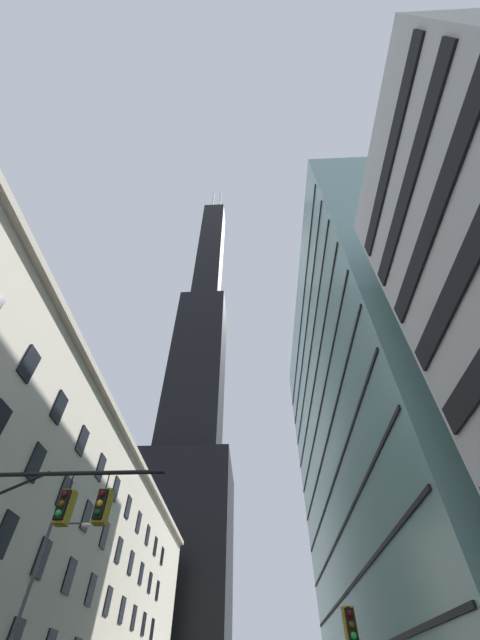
{
  "coord_description": "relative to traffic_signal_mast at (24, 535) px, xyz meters",
  "views": [
    {
      "loc": [
        3.44,
        -9.26,
        1.71
      ],
      "look_at": [
        2.5,
        13.17,
        25.66
      ],
      "focal_mm": 20.04,
      "sensor_mm": 36.0,
      "label": 1
    }
  ],
  "objects": [
    {
      "name": "traffic_signal_mast",
      "position": [
        0.0,
        0.0,
        0.0
      ],
      "size": [
        6.98,
        0.63,
        7.19
      ],
      "color": "black",
      "rests_on": "sidewalk_left"
    },
    {
      "name": "traffic_light_near_right",
      "position": [
        10.35,
        3.98,
        -2.0
      ],
      "size": [
        0.4,
        0.63,
        3.82
      ],
      "color": "black",
      "rests_on": "sidewalk_right"
    },
    {
      "name": "street_lamppost",
      "position": [
        -4.13,
        9.8,
        -0.02
      ],
      "size": [
        2.38,
        0.32,
        8.6
      ],
      "color": "#47474C",
      "rests_on": "sidewalk_left"
    },
    {
      "name": "dark_skyscraper",
      "position": [
        -11.25,
        83.29,
        59.9
      ],
      "size": [
        24.38,
        24.38,
        223.09
      ],
      "color": "black",
      "rests_on": "ground"
    },
    {
      "name": "station_building",
      "position": [
        -13.2,
        27.56,
        6.08
      ],
      "size": [
        12.68,
        72.89,
        22.64
      ],
      "color": "beige",
      "rests_on": "ground"
    },
    {
      "name": "glass_office_midrise",
      "position": [
        22.38,
        24.95,
        17.93
      ],
      "size": [
        15.26,
        43.06,
        46.3
      ],
      "color": "gray",
      "rests_on": "ground"
    }
  ]
}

